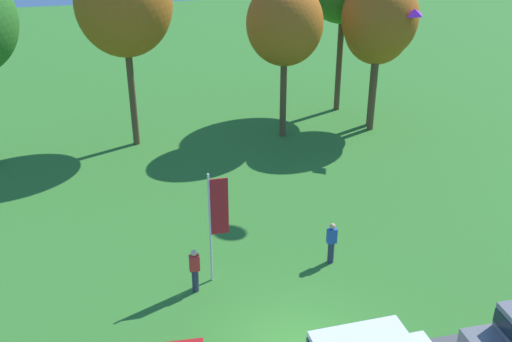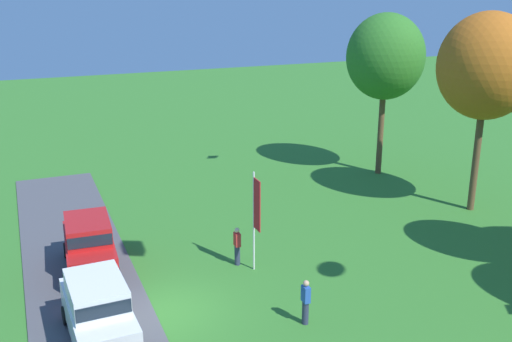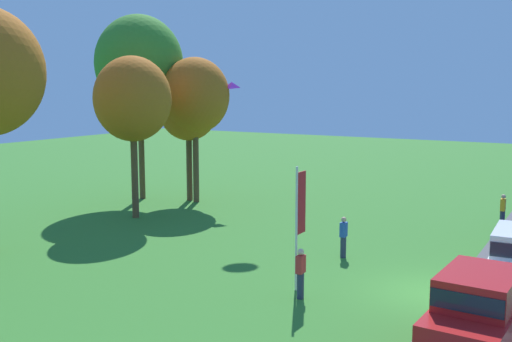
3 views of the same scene
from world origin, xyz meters
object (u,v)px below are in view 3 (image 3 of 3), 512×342
at_px(tree_center_back, 188,108).
at_px(kite_diamond_high_left, 232,85).
at_px(person_beside_suv, 301,273).
at_px(tree_right_of_center, 133,99).
at_px(tree_far_left, 195,96).
at_px(car_suv_mid_row, 478,311).
at_px(flag_banner, 300,211).
at_px(person_watching_sky, 503,211).
at_px(person_on_lawn, 343,237).
at_px(tree_far_right, 139,64).

height_order(tree_center_back, kite_diamond_high_left, tree_center_back).
distance_m(person_beside_suv, tree_right_of_center, 15.79).
bearing_deg(kite_diamond_high_left, tree_far_left, 115.38).
distance_m(car_suv_mid_row, tree_far_left, 23.93).
bearing_deg(flag_banner, person_watching_sky, -19.88).
bearing_deg(person_on_lawn, car_suv_mid_row, -137.08).
distance_m(person_on_lawn, flag_banner, 4.75).
relative_size(tree_right_of_center, flag_banner, 1.99).
relative_size(person_beside_suv, tree_far_left, 0.20).
xyz_separation_m(person_watching_sky, tree_far_right, (-2.88, 20.85, 7.51)).
height_order(person_beside_suv, kite_diamond_high_left, kite_diamond_high_left).
height_order(person_on_lawn, tree_center_back, tree_center_back).
height_order(person_beside_suv, tree_far_right, tree_far_right).
xyz_separation_m(tree_far_right, tree_far_left, (0.78, -3.61, -1.94)).
xyz_separation_m(person_beside_suv, tree_far_right, (11.24, 16.57, 7.51)).
xyz_separation_m(car_suv_mid_row, tree_far_right, (12.99, 22.49, 7.09)).
relative_size(tree_far_left, kite_diamond_high_left, 11.43).
bearing_deg(tree_center_back, person_watching_sky, -84.04).
bearing_deg(person_on_lawn, flag_banner, -178.55).
relative_size(car_suv_mid_row, person_beside_suv, 2.75).
xyz_separation_m(tree_far_left, flag_banner, (-11.13, -12.47, -3.70)).
bearing_deg(tree_far_left, tree_right_of_center, 177.68).
bearing_deg(person_watching_sky, tree_far_left, 96.92).
distance_m(person_watching_sky, person_beside_suv, 14.75).
bearing_deg(flag_banner, kite_diamond_high_left, 40.87).
relative_size(person_on_lawn, tree_center_back, 0.22).
bearing_deg(car_suv_mid_row, tree_far_left, 53.89).
distance_m(person_watching_sky, person_on_lawn, 10.11).
xyz_separation_m(tree_far_right, kite_diamond_high_left, (1.74, -5.62, -1.28)).
relative_size(person_watching_sky, person_on_lawn, 1.00).
distance_m(person_on_lawn, tree_center_back, 15.55).
height_order(tree_right_of_center, tree_far_left, tree_far_left).
height_order(person_watching_sky, tree_far_right, tree_far_right).
distance_m(flag_banner, kite_diamond_high_left, 16.56).
relative_size(person_watching_sky, tree_right_of_center, 0.20).
bearing_deg(tree_center_back, car_suv_mid_row, -125.60).
xyz_separation_m(car_suv_mid_row, person_watching_sky, (15.86, 1.63, -0.42)).
bearing_deg(person_beside_suv, flag_banner, 29.07).
relative_size(person_on_lawn, kite_diamond_high_left, 2.23).
bearing_deg(tree_far_left, tree_center_back, 71.60).
bearing_deg(car_suv_mid_row, kite_diamond_high_left, 48.87).
bearing_deg(person_watching_sky, car_suv_mid_row, -174.12).
distance_m(person_watching_sky, tree_center_back, 18.65).
bearing_deg(tree_far_right, tree_far_left, -77.74).
bearing_deg(person_beside_suv, car_suv_mid_row, -106.47).
distance_m(tree_right_of_center, flag_banner, 14.43).
bearing_deg(person_on_lawn, kite_diamond_high_left, 53.29).
xyz_separation_m(person_beside_suv, flag_banner, (0.90, 0.50, 1.87)).
bearing_deg(person_beside_suv, tree_center_back, 48.06).
height_order(person_watching_sky, person_on_lawn, same).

